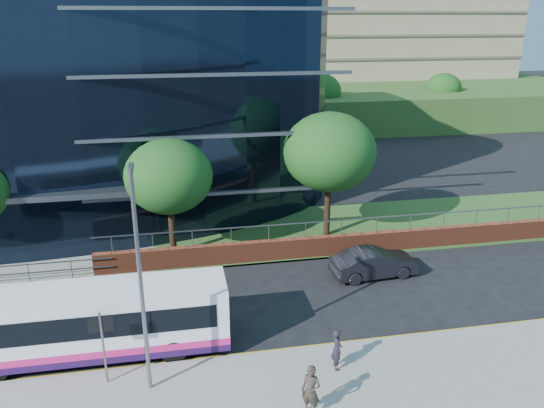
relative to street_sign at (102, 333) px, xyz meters
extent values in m
cube|color=#2D511E|center=(19.50, 12.59, -2.09)|extent=(36.00, 8.00, 0.12)
cube|color=black|center=(-8.50, 25.59, 5.85)|extent=(38.00, 16.00, 16.00)
cube|color=brown|center=(15.50, 8.89, -1.55)|extent=(34.00, 0.40, 1.20)
cube|color=slate|center=(15.50, 8.89, -0.07)|extent=(34.00, 0.06, 0.06)
cube|color=#2D511E|center=(27.50, 57.59, -0.15)|extent=(60.00, 42.00, 4.00)
cylinder|color=slate|center=(0.00, -0.01, -0.60)|extent=(0.08, 0.08, 2.80)
cube|color=black|center=(0.00, 0.01, 0.35)|extent=(0.85, 0.06, 0.60)
cylinder|color=black|center=(2.50, 10.59, -0.61)|extent=(0.36, 0.36, 3.08)
ellipsoid|color=#134316|center=(2.50, 10.59, 2.40)|extent=(4.62, 4.62, 3.93)
cylinder|color=black|center=(11.50, 11.59, -0.39)|extent=(0.36, 0.36, 3.52)
ellipsoid|color=#134316|center=(11.50, 11.59, 3.05)|extent=(5.28, 5.28, 4.49)
cylinder|color=black|center=(19.50, 41.59, -0.61)|extent=(0.36, 0.36, 3.08)
ellipsoid|color=#134316|center=(19.50, 41.59, 2.40)|extent=(4.62, 4.62, 3.93)
cylinder|color=black|center=(35.50, 43.59, -0.72)|extent=(0.36, 0.36, 2.86)
ellipsoid|color=#134316|center=(35.50, 43.59, 2.08)|extent=(4.29, 4.29, 3.65)
cylinder|color=slate|center=(1.50, -0.61, 2.00)|extent=(0.14, 0.14, 8.00)
cube|color=slate|center=(1.50, -0.26, 5.90)|extent=(0.15, 0.70, 0.12)
cube|color=white|center=(-0.61, 1.97, -0.59)|extent=(10.23, 2.38, 2.46)
cube|color=#291044|center=(-0.61, 1.97, -1.68)|extent=(10.25, 2.43, 0.28)
cube|color=#DE2076|center=(-0.61, 1.97, -1.41)|extent=(10.25, 2.43, 0.28)
cube|color=black|center=(-0.06, 1.97, -0.25)|extent=(8.18, 2.42, 0.93)
cylinder|color=black|center=(2.35, 0.91, -1.68)|extent=(0.93, 0.28, 0.93)
imported|color=black|center=(12.41, 6.19, -1.42)|extent=(4.53, 1.87, 1.46)
imported|color=#231C2A|center=(8.22, -0.78, -1.20)|extent=(0.40, 0.60, 1.61)
imported|color=#362D25|center=(6.68, -2.90, -1.11)|extent=(0.77, 0.73, 1.77)
camera|label=1|loc=(2.79, -16.49, 10.26)|focal=35.00mm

